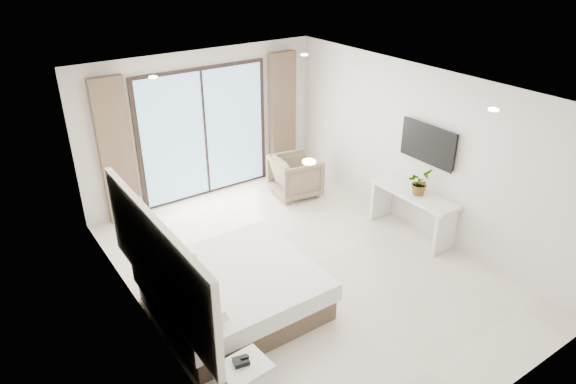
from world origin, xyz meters
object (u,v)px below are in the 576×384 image
at_px(nightstand, 245,382).
at_px(console_desk, 413,204).
at_px(armchair, 296,174).
at_px(bed, 233,291).

xyz_separation_m(nightstand, console_desk, (3.96, 1.39, 0.32)).
bearing_deg(armchair, console_desk, -153.26).
relative_size(bed, armchair, 2.39).
relative_size(bed, nightstand, 3.71).
bearing_deg(bed, console_desk, 0.62).
height_order(nightstand, armchair, armchair).
distance_m(bed, console_desk, 3.36).
relative_size(nightstand, armchair, 0.64).
xyz_separation_m(bed, armchair, (2.62, 2.28, 0.13)).
distance_m(nightstand, armchair, 4.87).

